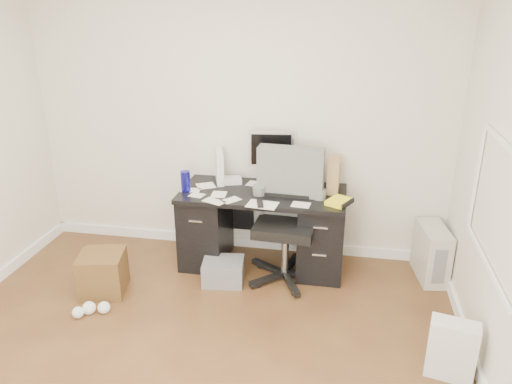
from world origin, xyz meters
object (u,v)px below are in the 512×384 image
wicker_basket (103,273)px  lcd_monitor (271,158)px  office_chair (286,219)px  pc_tower (431,253)px  desk (263,227)px  keyboard (282,192)px

wicker_basket → lcd_monitor: bearing=35.1°
office_chair → pc_tower: 1.37m
desk → keyboard: bearing=-6.5°
desk → keyboard: size_ratio=2.97×
desk → office_chair: (0.24, -0.21, 0.19)m
desk → keyboard: 0.41m
keyboard → wicker_basket: (-1.45, -0.70, -0.58)m
lcd_monitor → office_chair: lcd_monitor is taller
desk → lcd_monitor: (0.04, 0.20, 0.61)m
wicker_basket → desk: bearing=29.4°
lcd_monitor → wicker_basket: lcd_monitor is taller
keyboard → wicker_basket: 1.71m
desk → lcd_monitor: bearing=78.3°
keyboard → pc_tower: bearing=4.0°
desk → wicker_basket: desk is taller
lcd_monitor → keyboard: (0.14, -0.22, -0.25)m
lcd_monitor → pc_tower: bearing=-12.4°
pc_tower → office_chair: bearing=-177.1°
desk → office_chair: office_chair is taller
desk → wicker_basket: bearing=-150.6°
desk → pc_tower: (1.54, 0.05, -0.15)m
wicker_basket → office_chair: bearing=18.6°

